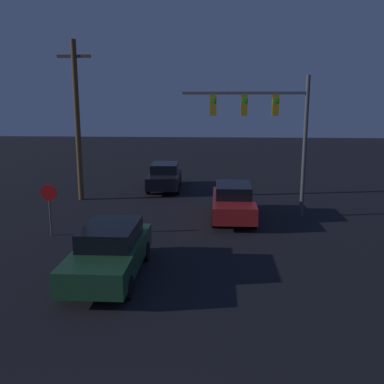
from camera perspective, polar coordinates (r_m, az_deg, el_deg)
car_near at (r=12.93m, az=-10.88°, el=-7.69°), size 1.87×4.53×1.53m
car_mid at (r=18.98m, az=5.51°, el=-1.24°), size 1.87×4.53×1.53m
car_far at (r=25.46m, az=-3.65°, el=2.13°), size 2.00×4.59×1.53m
traffic_signal_mast at (r=19.14m, az=10.24°, el=9.31°), size 5.46×0.30×6.21m
stop_sign at (r=17.22m, az=-18.51°, el=-1.09°), size 0.63×0.07×2.03m
utility_pole at (r=23.01m, az=-15.06°, el=9.37°), size 1.69×0.28×8.15m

